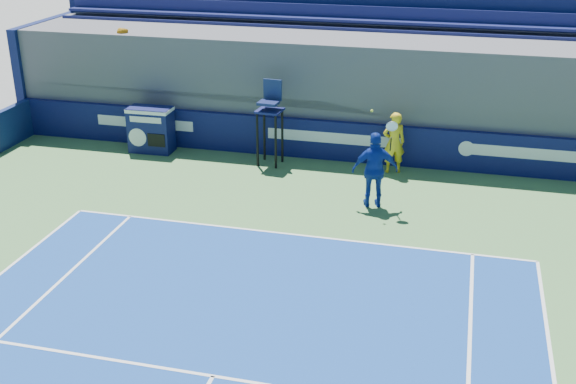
% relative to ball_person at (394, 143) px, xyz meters
% --- Properties ---
extents(ball_person, '(0.75, 0.62, 1.76)m').
position_rel_ball_person_xyz_m(ball_person, '(0.00, 0.00, 0.00)').
color(ball_person, yellow).
rests_on(ball_person, apron).
extents(back_hoarding, '(20.40, 0.21, 1.20)m').
position_rel_ball_person_xyz_m(back_hoarding, '(-1.80, 0.59, -0.29)').
color(back_hoarding, '#0C1045').
rests_on(back_hoarding, ground).
extents(match_clock, '(1.33, 0.75, 1.40)m').
position_rel_ball_person_xyz_m(match_clock, '(-7.36, -0.03, -0.15)').
color(match_clock, '#0E1348').
rests_on(match_clock, ground).
extents(umpire_chair, '(0.76, 0.76, 2.48)m').
position_rel_ball_person_xyz_m(umpire_chair, '(-3.55, -0.19, 0.63)').
color(umpire_chair, black).
rests_on(umpire_chair, ground).
extents(tennis_player, '(1.23, 0.75, 2.57)m').
position_rel_ball_person_xyz_m(tennis_player, '(-0.19, -2.51, 0.10)').
color(tennis_player, '#122E97').
rests_on(tennis_player, apron).
extents(stadium_seating, '(21.00, 4.05, 4.40)m').
position_rel_ball_person_xyz_m(stadium_seating, '(-1.82, 2.64, 0.94)').
color(stadium_seating, '#56565B').
rests_on(stadium_seating, ground).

